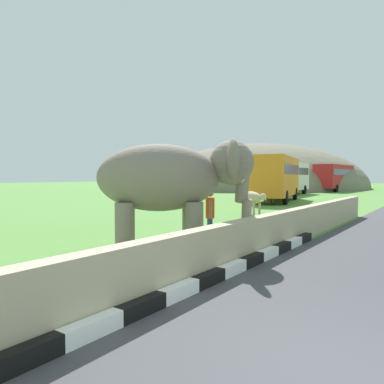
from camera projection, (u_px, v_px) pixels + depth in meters
The scene contains 10 objects.
striped_curb at pixel (118, 317), 4.93m from camera, with size 16.20×0.20×0.24m.
barrier_parapet at pixel (198, 256), 7.01m from camera, with size 28.00×0.36×1.00m, color tan.
elephant at pixel (173, 180), 9.38m from camera, with size 3.77×3.89×2.93m.
person_handler at pixel (210, 214), 10.56m from camera, with size 0.59×0.44×1.66m.
bus_orange at pixel (276, 175), 29.16m from camera, with size 9.40×4.44×3.50m.
bus_white at pixel (286, 175), 39.54m from camera, with size 9.52×2.99×3.50m.
bus_red at pixel (335, 176), 49.41m from camera, with size 10.12×2.92×3.50m.
cow_near at pixel (252, 198), 19.00m from camera, with size 1.21×1.88×1.23m.
cow_mid at pixel (268, 191), 27.89m from camera, with size 1.78×1.45×1.23m.
hill_east at pixel (261, 188), 63.41m from camera, with size 42.49×34.00×14.88m.
Camera 1 is at (-3.77, -0.30, 2.01)m, focal length 34.58 mm.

